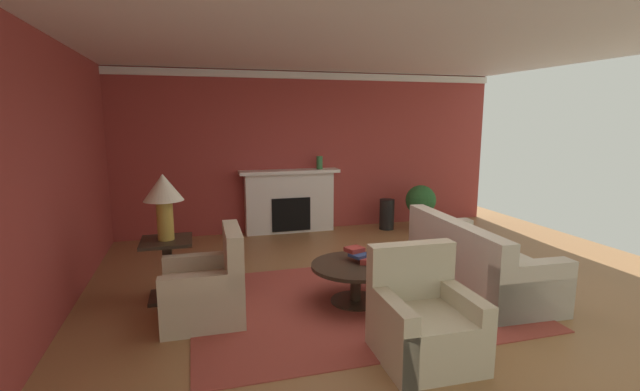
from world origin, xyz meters
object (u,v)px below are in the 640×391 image
object	(u,v)px
armchair_near_window	(207,291)
table_lamp	(164,194)
coffee_table	(356,274)
vase_tall_corner	(387,214)
side_table	(168,265)
fireplace	(290,203)
potted_plant	(421,203)
vase_mantel_right	(319,163)
sofa	(475,263)
armchair_facing_fireplace	(424,324)

from	to	relation	value
armchair_near_window	table_lamp	distance (m)	1.21
coffee_table	vase_tall_corner	world-z (taller)	vase_tall_corner
coffee_table	vase_tall_corner	xyz separation A→B (m)	(1.75, 3.01, -0.05)
side_table	fireplace	bearing A→B (deg)	52.70
fireplace	potted_plant	xyz separation A→B (m)	(2.39, -0.47, -0.05)
vase_tall_corner	vase_mantel_right	world-z (taller)	vase_mantel_right
vase_mantel_right	sofa	bearing A→B (deg)	-71.69
sofa	potted_plant	xyz separation A→B (m)	(0.77, 2.79, 0.19)
armchair_near_window	coffee_table	size ratio (longest dim) A/B	0.95
fireplace	coffee_table	world-z (taller)	fireplace
armchair_near_window	coffee_table	bearing A→B (deg)	-1.03
sofa	coffee_table	world-z (taller)	sofa
side_table	armchair_near_window	bearing A→B (deg)	-59.06
side_table	vase_tall_corner	bearing A→B (deg)	31.42
coffee_table	potted_plant	size ratio (longest dim) A/B	1.20
armchair_facing_fireplace	side_table	xyz separation A→B (m)	(-2.18, 1.96, 0.09)
side_table	potted_plant	distance (m)	4.86
sofa	table_lamp	distance (m)	3.77
table_lamp	armchair_near_window	bearing A→B (deg)	-59.06
armchair_facing_fireplace	armchair_near_window	bearing A→B (deg)	144.01
sofa	armchair_facing_fireplace	size ratio (longest dim) A/B	2.25
sofa	coffee_table	xyz separation A→B (m)	(-1.57, -0.04, 0.04)
table_lamp	sofa	bearing A→B (deg)	-10.43
armchair_facing_fireplace	table_lamp	world-z (taller)	table_lamp
coffee_table	table_lamp	size ratio (longest dim) A/B	1.33
armchair_facing_fireplace	side_table	bearing A→B (deg)	137.96
coffee_table	side_table	size ratio (longest dim) A/B	1.43
fireplace	armchair_near_window	size ratio (longest dim) A/B	1.89
table_lamp	vase_mantel_right	world-z (taller)	table_lamp
armchair_facing_fireplace	side_table	world-z (taller)	armchair_facing_fireplace
vase_tall_corner	table_lamp	bearing A→B (deg)	-148.58
potted_plant	sofa	bearing A→B (deg)	-105.46
vase_tall_corner	vase_mantel_right	bearing A→B (deg)	168.58
vase_mantel_right	potted_plant	xyz separation A→B (m)	(1.84, -0.42, -0.77)
fireplace	table_lamp	bearing A→B (deg)	-127.30
coffee_table	vase_mantel_right	bearing A→B (deg)	81.13
coffee_table	vase_mantel_right	world-z (taller)	vase_mantel_right
fireplace	armchair_facing_fireplace	bearing A→B (deg)	-87.56
table_lamp	vase_tall_corner	distance (m)	4.52
armchair_near_window	sofa	bearing A→B (deg)	0.26
sofa	table_lamp	xyz separation A→B (m)	(-3.60, 0.66, 0.93)
fireplace	vase_tall_corner	distance (m)	1.83
coffee_table	vase_tall_corner	distance (m)	3.48
fireplace	sofa	size ratio (longest dim) A/B	0.84
armchair_near_window	armchair_facing_fireplace	bearing A→B (deg)	-35.99
armchair_near_window	side_table	distance (m)	0.79
armchair_near_window	vase_mantel_right	bearing A→B (deg)	56.63
armchair_near_window	coffee_table	xyz separation A→B (m)	(1.62, -0.03, 0.03)
fireplace	vase_mantel_right	xyz separation A→B (m)	(0.55, -0.05, 0.72)
armchair_near_window	coffee_table	distance (m)	1.62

